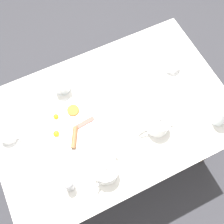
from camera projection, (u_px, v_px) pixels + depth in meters
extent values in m
plane|color=#333338|center=(112.00, 150.00, 1.99)|extent=(8.00, 8.00, 0.00)
cube|color=silver|center=(112.00, 115.00, 1.35)|extent=(0.81, 1.22, 0.03)
cylinder|color=brown|center=(11.00, 125.00, 1.71)|extent=(0.04, 0.04, 0.67)
cylinder|color=brown|center=(160.00, 62.00, 1.90)|extent=(0.04, 0.04, 0.67)
cylinder|color=brown|center=(216.00, 147.00, 1.65)|extent=(0.04, 0.04, 0.67)
cylinder|color=white|center=(69.00, 125.00, 1.31)|extent=(0.30, 0.30, 0.01)
cylinder|color=white|center=(56.00, 117.00, 1.31)|extent=(0.06, 0.06, 0.00)
sphere|color=yellow|center=(56.00, 117.00, 1.31)|extent=(0.03, 0.03, 0.03)
cylinder|color=white|center=(57.00, 134.00, 1.28)|extent=(0.06, 0.06, 0.00)
sphere|color=yellow|center=(56.00, 134.00, 1.27)|extent=(0.03, 0.03, 0.03)
cylinder|color=brown|center=(74.00, 137.00, 1.26)|extent=(0.11, 0.07, 0.03)
cube|color=#B74C42|center=(85.00, 123.00, 1.30)|extent=(0.04, 0.11, 0.01)
cylinder|color=#D16023|center=(73.00, 110.00, 1.33)|extent=(0.06, 0.06, 0.01)
cylinder|color=white|center=(106.00, 171.00, 1.17)|extent=(0.11, 0.11, 0.10)
cylinder|color=white|center=(105.00, 169.00, 1.12)|extent=(0.08, 0.08, 0.01)
sphere|color=white|center=(105.00, 168.00, 1.11)|extent=(0.02, 0.02, 0.02)
cone|color=white|center=(97.00, 185.00, 1.14)|extent=(0.05, 0.06, 0.05)
torus|color=white|center=(112.00, 159.00, 1.19)|extent=(0.05, 0.07, 0.08)
cylinder|color=white|center=(158.00, 124.00, 1.26)|extent=(0.11, 0.11, 0.10)
cylinder|color=white|center=(160.00, 119.00, 1.21)|extent=(0.08, 0.08, 0.01)
sphere|color=white|center=(161.00, 118.00, 1.20)|extent=(0.02, 0.02, 0.02)
cone|color=white|center=(173.00, 118.00, 1.26)|extent=(0.03, 0.06, 0.05)
torus|color=white|center=(147.00, 127.00, 1.25)|extent=(0.02, 0.08, 0.08)
cylinder|color=white|center=(10.00, 137.00, 1.29)|extent=(0.15, 0.15, 0.01)
cylinder|color=white|center=(7.00, 135.00, 1.26)|extent=(0.09, 0.09, 0.05)
cylinder|color=brown|center=(8.00, 135.00, 1.27)|extent=(0.08, 0.08, 0.04)
torus|color=white|center=(17.00, 137.00, 1.25)|extent=(0.03, 0.04, 0.04)
cylinder|color=white|center=(171.00, 68.00, 1.44)|extent=(0.15, 0.15, 0.01)
cylinder|color=white|center=(172.00, 65.00, 1.42)|extent=(0.09, 0.09, 0.05)
cylinder|color=brown|center=(172.00, 66.00, 1.42)|extent=(0.08, 0.08, 0.04)
torus|color=white|center=(175.00, 58.00, 1.43)|extent=(0.03, 0.04, 0.04)
cylinder|color=white|center=(222.00, 114.00, 1.27)|extent=(0.08, 0.08, 0.12)
cylinder|color=white|center=(61.00, 82.00, 1.33)|extent=(0.08, 0.08, 0.14)
cylinder|color=#BCBCC1|center=(70.00, 185.00, 1.16)|extent=(0.04, 0.04, 0.07)
sphere|color=#BCBCC1|center=(68.00, 184.00, 1.11)|extent=(0.04, 0.04, 0.04)
cube|color=white|center=(38.00, 173.00, 1.22)|extent=(0.16, 0.14, 0.01)
cube|color=silver|center=(198.00, 93.00, 1.38)|extent=(0.09, 0.16, 0.00)
cube|color=silver|center=(117.00, 68.00, 1.44)|extent=(0.18, 0.13, 0.00)
cube|color=silver|center=(145.00, 88.00, 1.39)|extent=(0.05, 0.14, 0.00)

